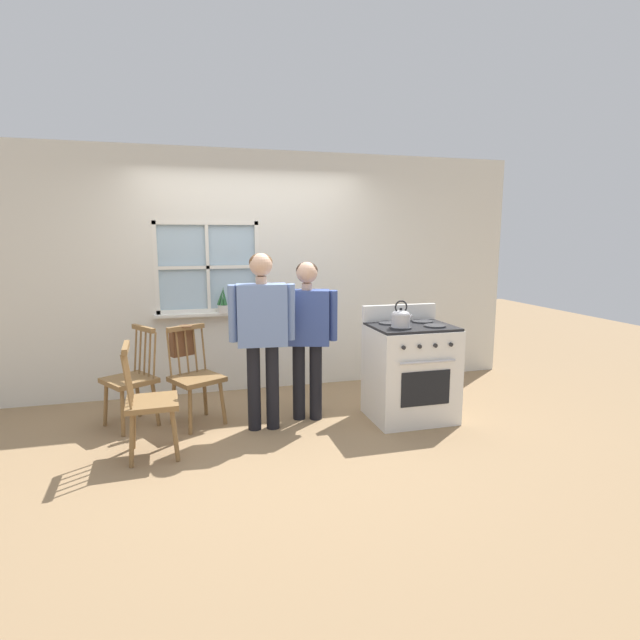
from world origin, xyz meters
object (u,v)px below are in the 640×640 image
(person_teen_center, at_px, (307,325))
(chair_near_wall, at_px, (131,380))
(person_elderly_left, at_px, (262,324))
(chair_by_window, at_px, (196,379))
(kettle, at_px, (401,318))
(chair_center_cluster, at_px, (149,403))
(stove, at_px, (410,371))
(potted_plant, at_px, (223,304))
(handbag, at_px, (182,342))

(person_teen_center, bearing_deg, chair_near_wall, -172.43)
(person_elderly_left, relative_size, person_teen_center, 1.06)
(chair_by_window, xyz_separation_m, kettle, (1.84, -0.52, 0.58))
(chair_by_window, distance_m, kettle, 2.00)
(chair_center_cluster, height_order, person_elderly_left, person_elderly_left)
(chair_center_cluster, bearing_deg, chair_near_wall, 12.74)
(kettle, bearing_deg, person_elderly_left, 169.48)
(person_elderly_left, distance_m, stove, 1.51)
(person_elderly_left, bearing_deg, person_teen_center, 22.61)
(potted_plant, bearing_deg, chair_by_window, -110.73)
(person_elderly_left, xyz_separation_m, stove, (1.42, -0.10, -0.51))
(chair_near_wall, xyz_separation_m, person_elderly_left, (1.17, -0.41, 0.55))
(person_elderly_left, distance_m, person_teen_center, 0.48)
(person_elderly_left, distance_m, potted_plant, 1.22)
(chair_near_wall, bearing_deg, handbag, 69.41)
(chair_by_window, bearing_deg, person_elderly_left, -54.24)
(chair_center_cluster, bearing_deg, stove, -87.20)
(chair_center_cluster, xyz_separation_m, handbag, (0.27, 0.82, 0.32))
(chair_center_cluster, bearing_deg, person_teen_center, -74.42)
(person_teen_center, relative_size, potted_plant, 5.11)
(handbag, bearing_deg, person_elderly_left, -35.37)
(potted_plant, bearing_deg, handbag, -123.02)
(chair_near_wall, height_order, person_teen_center, person_teen_center)
(stove, relative_size, kettle, 4.39)
(chair_center_cluster, xyz_separation_m, stove, (2.39, 0.23, 0.03))
(person_teen_center, height_order, handbag, person_teen_center)
(stove, bearing_deg, chair_near_wall, 168.95)
(chair_near_wall, distance_m, person_elderly_left, 1.35)
(person_elderly_left, relative_size, potted_plant, 5.41)
(chair_center_cluster, distance_m, stove, 2.40)
(chair_by_window, distance_m, potted_plant, 1.13)
(kettle, bearing_deg, person_teen_center, 154.88)
(person_teen_center, distance_m, stove, 1.10)
(potted_plant, bearing_deg, chair_near_wall, -139.42)
(chair_by_window, xyz_separation_m, chair_near_wall, (-0.58, 0.12, 0.00))
(person_elderly_left, distance_m, handbag, 0.89)
(chair_near_wall, relative_size, stove, 0.86)
(person_teen_center, xyz_separation_m, potted_plant, (-0.70, 1.05, 0.10))
(chair_by_window, relative_size, stove, 0.86)
(handbag, bearing_deg, chair_near_wall, -168.84)
(chair_center_cluster, relative_size, handbag, 3.04)
(chair_by_window, xyz_separation_m, handbag, (-0.11, 0.21, 0.32))
(chair_by_window, bearing_deg, handbag, 90.00)
(chair_by_window, xyz_separation_m, chair_center_cluster, (-0.38, -0.62, 0.00))
(chair_near_wall, height_order, kettle, kettle)
(chair_center_cluster, xyz_separation_m, kettle, (2.21, 0.09, 0.58))
(potted_plant, xyz_separation_m, handbag, (-0.45, -0.70, -0.26))
(chair_by_window, relative_size, chair_near_wall, 1.00)
(person_teen_center, bearing_deg, chair_by_window, -171.33)
(chair_near_wall, relative_size, kettle, 3.77)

